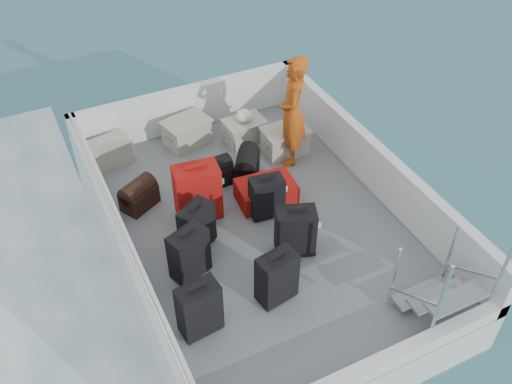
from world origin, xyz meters
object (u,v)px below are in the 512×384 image
suitcase_3 (277,278)px  crate_3 (285,141)px  suitcase_5 (198,193)px  crate_0 (110,153)px  suitcase_0 (199,310)px  suitcase_6 (295,232)px  suitcase_7 (267,197)px  suitcase_1 (189,254)px  suitcase_2 (197,228)px  passenger (292,112)px  crate_2 (244,132)px  crate_1 (187,133)px  suitcase_8 (266,192)px

suitcase_3 → crate_3: 2.73m
suitcase_5 → crate_0: bearing=121.4°
suitcase_0 → suitcase_6: suitcase_0 is taller
suitcase_7 → suitcase_1: bearing=-150.8°
suitcase_2 → passenger: passenger is taller
suitcase_3 → suitcase_5: suitcase_5 is taller
suitcase_0 → passenger: size_ratio=0.42×
suitcase_7 → passenger: size_ratio=0.37×
passenger → suitcase_7: bearing=-14.7°
crate_2 → suitcase_2: bearing=-129.7°
suitcase_2 → suitcase_0: bearing=-143.0°
suitcase_5 → suitcase_7: (0.79, -0.37, -0.09)m
crate_2 → crate_0: bearing=169.0°
suitcase_5 → crate_2: bearing=52.0°
suitcase_1 → suitcase_3: suitcase_1 is taller
suitcase_7 → crate_0: (-1.52, 1.98, -0.13)m
crate_1 → crate_2: size_ratio=1.12×
suitcase_6 → crate_1: (-0.37, 2.64, -0.14)m
suitcase_7 → crate_1: bearing=107.3°
suitcase_1 → crate_3: suitcase_1 is taller
crate_1 → suitcase_2: bearing=-107.4°
suitcase_8 → passenger: bearing=-43.2°
suitcase_3 → suitcase_6: (0.53, 0.54, -0.01)m
crate_0 → crate_1: crate_1 is taller
suitcase_6 → suitcase_0: bearing=-138.1°
suitcase_2 → suitcase_7: suitcase_2 is taller
crate_2 → suitcase_0: bearing=-122.9°
suitcase_5 → crate_3: (1.65, 0.72, -0.20)m
crate_1 → crate_2: crate_1 is taller
suitcase_5 → crate_1: size_ratio=1.24×
suitcase_1 → suitcase_5: 1.00m
suitcase_0 → suitcase_6: bearing=14.7°
suitcase_5 → crate_3: suitcase_5 is taller
suitcase_2 → crate_2: bearing=17.7°
crate_3 → passenger: passenger is taller
suitcase_1 → passenger: (2.10, 1.42, 0.48)m
suitcase_7 → crate_0: suitcase_7 is taller
suitcase_6 → crate_0: size_ratio=1.20×
crate_1 → crate_3: (1.21, -0.83, -0.00)m
suitcase_6 → crate_3: suitcase_6 is taller
suitcase_3 → crate_2: (0.95, 2.86, -0.16)m
suitcase_2 → suitcase_8: suitcase_2 is taller
suitcase_1 → suitcase_2: (0.25, 0.38, -0.02)m
suitcase_2 → crate_1: (0.64, 2.05, -0.12)m
crate_0 → passenger: passenger is taller
suitcase_2 → crate_1: bearing=40.0°
suitcase_1 → suitcase_8: suitcase_1 is taller
suitcase_5 → crate_0: suitcase_5 is taller
suitcase_8 → crate_3: bearing=-36.2°
suitcase_1 → crate_0: bearing=75.7°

